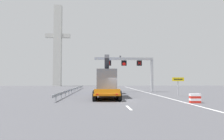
{
  "coord_description": "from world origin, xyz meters",
  "views": [
    {
      "loc": [
        -2.31,
        -22.11,
        2.24
      ],
      "look_at": [
        -0.35,
        8.2,
        3.75
      ],
      "focal_mm": 32.24,
      "sensor_mm": 36.0,
      "label": 1
    }
  ],
  "objects_px": {
    "overhead_lane_gantry": "(132,64)",
    "heavy_haul_truck_orange": "(107,82)",
    "exit_sign_yellow": "(178,82)",
    "bridge_pylon_distant": "(58,44)",
    "crash_barrier_striped": "(195,98)"
  },
  "relations": [
    {
      "from": "crash_barrier_striped",
      "to": "bridge_pylon_distant",
      "type": "xyz_separation_m",
      "value": [
        -24.6,
        55.65,
        14.91
      ]
    },
    {
      "from": "overhead_lane_gantry",
      "to": "heavy_haul_truck_orange",
      "type": "bearing_deg",
      "value": -120.99
    },
    {
      "from": "heavy_haul_truck_orange",
      "to": "exit_sign_yellow",
      "type": "relative_size",
      "value": 5.46
    },
    {
      "from": "overhead_lane_gantry",
      "to": "bridge_pylon_distant",
      "type": "height_order",
      "value": "bridge_pylon_distant"
    },
    {
      "from": "heavy_haul_truck_orange",
      "to": "bridge_pylon_distant",
      "type": "distance_m",
      "value": 50.84
    },
    {
      "from": "overhead_lane_gantry",
      "to": "crash_barrier_striped",
      "type": "relative_size",
      "value": 10.68
    },
    {
      "from": "exit_sign_yellow",
      "to": "crash_barrier_striped",
      "type": "height_order",
      "value": "exit_sign_yellow"
    },
    {
      "from": "heavy_haul_truck_orange",
      "to": "exit_sign_yellow",
      "type": "bearing_deg",
      "value": -10.09
    },
    {
      "from": "overhead_lane_gantry",
      "to": "crash_barrier_striped",
      "type": "distance_m",
      "value": 18.63
    },
    {
      "from": "exit_sign_yellow",
      "to": "bridge_pylon_distant",
      "type": "distance_m",
      "value": 56.2
    },
    {
      "from": "overhead_lane_gantry",
      "to": "bridge_pylon_distant",
      "type": "bearing_deg",
      "value": 119.36
    },
    {
      "from": "heavy_haul_truck_orange",
      "to": "bridge_pylon_distant",
      "type": "bearing_deg",
      "value": 109.46
    },
    {
      "from": "bridge_pylon_distant",
      "to": "crash_barrier_striped",
      "type": "bearing_deg",
      "value": -66.15
    },
    {
      "from": "crash_barrier_striped",
      "to": "bridge_pylon_distant",
      "type": "distance_m",
      "value": 62.65
    },
    {
      "from": "exit_sign_yellow",
      "to": "crash_barrier_striped",
      "type": "relative_size",
      "value": 2.48
    }
  ]
}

